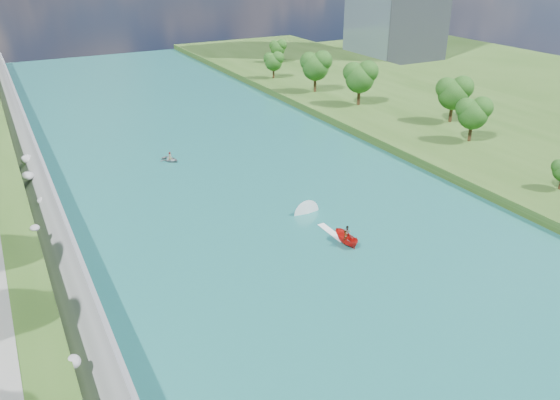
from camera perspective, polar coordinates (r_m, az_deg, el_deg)
ground at (r=58.05m, az=6.73°, el=-7.83°), size 260.00×260.00×0.00m
river_water at (r=73.10m, az=-2.12°, el=-0.29°), size 55.00×240.00×0.10m
berm_east at (r=102.95m, az=23.55°, el=5.68°), size 44.00×240.00×1.50m
riprap_bank at (r=65.72m, az=-22.50°, el=-3.75°), size 4.08×236.00×4.26m
trees_east at (r=107.64m, az=12.74°, el=10.91°), size 17.22×139.96×10.51m
motorboat at (r=64.73m, az=5.99°, el=-3.34°), size 3.60×18.71×1.97m
raft at (r=88.90m, az=-11.41°, el=4.25°), size 3.46×3.88×1.49m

